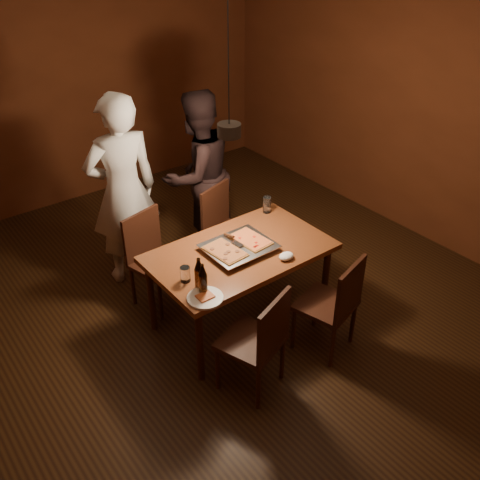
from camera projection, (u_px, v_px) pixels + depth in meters
room_shell at (230, 173)px, 4.18m from camera, size 6.00×6.00×6.00m
dining_table at (240, 257)px, 4.47m from camera, size 1.50×0.90×0.75m
chair_far_left at (151, 251)px, 4.80m from camera, size 0.51×0.51×0.49m
chair_far_right at (224, 222)px, 5.24m from camera, size 0.53×0.53×0.49m
chair_near_left at (261, 335)px, 3.87m from camera, size 0.54×0.54×0.49m
chair_near_right at (336, 298)px, 4.23m from camera, size 0.52×0.52×0.49m
pizza_tray at (239, 248)px, 4.42m from camera, size 0.59×0.50×0.05m
pizza_meat at (225, 251)px, 4.31m from camera, size 0.25×0.37×0.02m
pizza_cheese at (250, 239)px, 4.46m from camera, size 0.24×0.36×0.02m
spatula at (239, 243)px, 4.41m from camera, size 0.11×0.25×0.04m
beer_bottle_a at (203, 279)px, 3.88m from camera, size 0.07×0.07×0.25m
beer_bottle_b at (199, 273)px, 3.93m from camera, size 0.07×0.07×0.26m
water_glass_left at (185, 274)px, 4.04m from camera, size 0.08×0.08×0.12m
water_glass_right at (267, 205)px, 4.93m from camera, size 0.08×0.08×0.16m
plate_slice at (205, 298)px, 3.88m from camera, size 0.27×0.27×0.03m
napkin at (286, 256)px, 4.31m from camera, size 0.13×0.10×0.05m
diner_white at (123, 191)px, 4.93m from camera, size 0.73×0.52×1.86m
diner_dark at (198, 175)px, 5.39m from camera, size 0.91×0.75×1.72m
pendant_lamp at (229, 129)px, 3.98m from camera, size 0.18×0.18×1.10m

